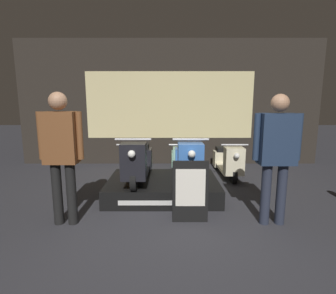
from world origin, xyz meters
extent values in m
plane|color=#2D2D33|center=(0.00, 0.00, 0.00)|extent=(30.00, 30.00, 0.00)
cube|color=#28231E|center=(0.00, 3.81, 1.60)|extent=(7.81, 0.08, 3.20)
cube|color=beige|center=(0.00, 3.77, 1.55)|extent=(4.30, 0.01, 1.70)
cube|color=black|center=(-0.13, 1.38, 0.15)|extent=(1.92, 1.38, 0.30)
cube|color=silver|center=(-0.13, 0.68, 0.14)|extent=(1.34, 0.01, 0.08)
cylinder|color=black|center=(-0.56, 0.77, 0.47)|extent=(0.09, 0.33, 0.33)
cylinder|color=black|center=(-0.56, 1.99, 0.47)|extent=(0.09, 0.33, 0.33)
cube|color=black|center=(-0.56, 1.38, 0.46)|extent=(0.36, 1.12, 0.05)
cube|color=black|center=(-0.56, 0.79, 0.76)|extent=(0.38, 0.29, 0.56)
cube|color=black|center=(-0.56, 1.96, 0.55)|extent=(0.40, 0.34, 0.38)
cube|color=black|center=(-0.56, 1.95, 0.79)|extent=(0.29, 0.31, 0.10)
cylinder|color=silver|center=(-0.56, 0.78, 1.10)|extent=(0.54, 0.03, 0.03)
sphere|color=white|center=(-0.56, 0.59, 0.92)|extent=(0.11, 0.11, 0.11)
cylinder|color=black|center=(0.30, 0.77, 0.47)|extent=(0.09, 0.33, 0.33)
cylinder|color=black|center=(0.30, 1.99, 0.47)|extent=(0.09, 0.33, 0.33)
cube|color=#386BBC|center=(0.30, 1.38, 0.46)|extent=(0.36, 1.12, 0.05)
cube|color=#386BBC|center=(0.30, 0.79, 0.76)|extent=(0.38, 0.29, 0.56)
cube|color=#386BBC|center=(0.30, 1.96, 0.55)|extent=(0.40, 0.34, 0.38)
cube|color=black|center=(0.30, 1.95, 0.79)|extent=(0.29, 0.31, 0.10)
cylinder|color=silver|center=(0.30, 0.78, 1.10)|extent=(0.54, 0.03, 0.03)
sphere|color=white|center=(0.30, 0.59, 0.92)|extent=(0.11, 0.11, 0.11)
cylinder|color=black|center=(-0.80, 2.07, 0.16)|extent=(0.09, 0.33, 0.33)
cylinder|color=black|center=(-0.80, 3.29, 0.16)|extent=(0.09, 0.33, 0.33)
cube|color=orange|center=(-0.80, 2.68, 0.15)|extent=(0.36, 1.12, 0.05)
cube|color=orange|center=(-0.80, 2.10, 0.46)|extent=(0.38, 0.29, 0.56)
cube|color=orange|center=(-0.80, 3.27, 0.25)|extent=(0.40, 0.34, 0.38)
cube|color=black|center=(-0.80, 3.26, 0.49)|extent=(0.29, 0.31, 0.10)
cylinder|color=silver|center=(-0.80, 2.09, 0.80)|extent=(0.54, 0.03, 0.03)
sphere|color=white|center=(-0.80, 1.89, 0.61)|extent=(0.11, 0.11, 0.11)
cylinder|color=black|center=(0.25, 2.07, 0.16)|extent=(0.09, 0.33, 0.33)
cylinder|color=black|center=(0.25, 3.29, 0.16)|extent=(0.09, 0.33, 0.33)
cube|color=#8EC6AD|center=(0.25, 2.68, 0.15)|extent=(0.36, 1.12, 0.05)
cube|color=#8EC6AD|center=(0.25, 2.10, 0.46)|extent=(0.38, 0.29, 0.56)
cube|color=#8EC6AD|center=(0.25, 3.27, 0.25)|extent=(0.40, 0.34, 0.38)
cube|color=black|center=(0.25, 3.26, 0.49)|extent=(0.29, 0.31, 0.10)
cylinder|color=silver|center=(0.25, 2.09, 0.80)|extent=(0.54, 0.03, 0.03)
sphere|color=white|center=(0.25, 1.89, 0.61)|extent=(0.11, 0.11, 0.11)
cylinder|color=black|center=(1.29, 2.07, 0.16)|extent=(0.09, 0.33, 0.33)
cylinder|color=black|center=(1.29, 3.29, 0.16)|extent=(0.09, 0.33, 0.33)
cube|color=beige|center=(1.29, 2.68, 0.15)|extent=(0.36, 1.12, 0.05)
cube|color=beige|center=(1.29, 2.10, 0.46)|extent=(0.38, 0.29, 0.56)
cube|color=beige|center=(1.29, 3.27, 0.25)|extent=(0.40, 0.34, 0.38)
cube|color=black|center=(1.29, 3.26, 0.49)|extent=(0.29, 0.31, 0.10)
cylinder|color=silver|center=(1.29, 2.09, 0.80)|extent=(0.54, 0.03, 0.03)
sphere|color=white|center=(1.29, 1.89, 0.61)|extent=(0.11, 0.11, 0.11)
cylinder|color=black|center=(-1.54, 0.30, 0.43)|extent=(0.13, 0.13, 0.85)
cylinder|color=black|center=(-1.35, 0.30, 0.43)|extent=(0.13, 0.13, 0.85)
cube|color=brown|center=(-1.44, 0.30, 1.19)|extent=(0.43, 0.24, 0.68)
cylinder|color=brown|center=(-1.70, 0.30, 1.22)|extent=(0.08, 0.08, 0.62)
cylinder|color=brown|center=(-1.19, 0.30, 1.22)|extent=(0.08, 0.08, 0.62)
sphere|color=#A87A5B|center=(-1.44, 0.30, 1.66)|extent=(0.23, 0.23, 0.23)
cylinder|color=#232838|center=(1.28, 0.30, 0.42)|extent=(0.13, 0.13, 0.84)
cylinder|color=#232838|center=(1.49, 0.30, 0.42)|extent=(0.13, 0.13, 0.84)
cube|color=#1E2D47|center=(1.38, 0.30, 1.18)|extent=(0.47, 0.26, 0.67)
cylinder|color=#1E2D47|center=(1.11, 0.30, 1.20)|extent=(0.08, 0.08, 0.61)
cylinder|color=#1E2D47|center=(1.66, 0.30, 1.20)|extent=(0.08, 0.08, 0.61)
sphere|color=#A87A5B|center=(1.38, 0.30, 1.64)|extent=(0.23, 0.23, 0.23)
cube|color=black|center=(0.26, 0.34, 0.44)|extent=(0.49, 0.04, 0.87)
cube|color=white|center=(0.26, 0.32, 0.50)|extent=(0.40, 0.01, 0.52)
camera|label=1|loc=(-0.04, -3.08, 1.67)|focal=28.00mm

